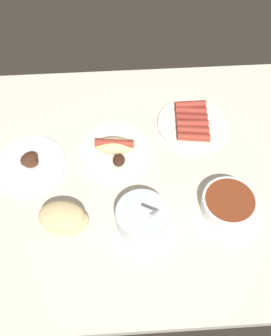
{
  "coord_description": "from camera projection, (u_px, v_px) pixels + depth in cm",
  "views": [
    {
      "loc": [
        -6.04,
        -66.01,
        103.04
      ],
      "look_at": [
        -1.91,
        0.28,
        3.0
      ],
      "focal_mm": 43.4,
      "sensor_mm": 36.0,
      "label": 1
    }
  ],
  "objects": [
    {
      "name": "plate_hotdog_assembled",
      "position": [
        115.0,
        149.0,
        1.25
      ],
      "size": [
        22.62,
        22.62,
        5.61
      ],
      "color": "white",
      "rests_on": "ground_plane"
    },
    {
      "name": "bowl_coleslaw",
      "position": [
        142.0,
        216.0,
        1.11
      ],
      "size": [
        14.56,
        14.56,
        15.48
      ],
      "color": "silver",
      "rests_on": "ground_plane"
    },
    {
      "name": "ground_plane",
      "position": [
        142.0,
        177.0,
        1.24
      ],
      "size": [
        120.0,
        90.0,
        3.0
      ],
      "primitive_type": "cube",
      "color": "silver"
    },
    {
      "name": "plate_sausages",
      "position": [
        192.0,
        122.0,
        1.32
      ],
      "size": [
        22.39,
        22.39,
        3.49
      ],
      "color": "white",
      "rests_on": "ground_plane"
    },
    {
      "name": "bowl_chili",
      "position": [
        229.0,
        203.0,
        1.14
      ],
      "size": [
        15.46,
        15.46,
        4.68
      ],
      "color": "white",
      "rests_on": "ground_plane"
    },
    {
      "name": "plate_grilled_meat",
      "position": [
        30.0,
        163.0,
        1.24
      ],
      "size": [
        21.3,
        21.3,
        4.0
      ],
      "color": "white",
      "rests_on": "ground_plane"
    },
    {
      "name": "bread_stack",
      "position": [
        64.0,
        218.0,
        1.1
      ],
      "size": [
        14.32,
        11.2,
        7.2
      ],
      "color": "#E5C689",
      "rests_on": "ground_plane"
    }
  ]
}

